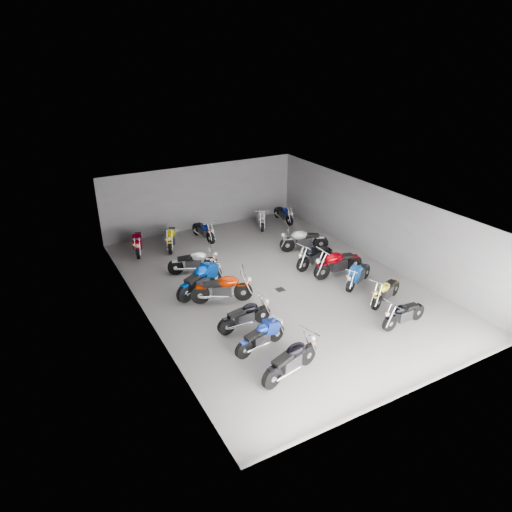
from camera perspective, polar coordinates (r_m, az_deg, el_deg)
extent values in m
plane|color=gray|center=(17.79, 2.20, -3.54)|extent=(14.00, 14.00, 0.00)
cube|color=gray|center=(22.98, -6.79, 7.35)|extent=(10.00, 0.10, 3.20)
cube|color=gray|center=(15.35, -13.96, -2.48)|extent=(0.10, 14.00, 3.20)
cube|color=gray|center=(19.96, 14.73, 3.94)|extent=(0.10, 14.00, 3.20)
cube|color=#232326|center=(16.50, 2.38, 6.34)|extent=(10.00, 14.00, 0.04)
cube|color=black|center=(17.42, 3.05, -4.20)|extent=(0.32, 0.32, 0.01)
cylinder|color=black|center=(13.58, 6.42, -12.13)|extent=(0.66, 0.29, 0.65)
cylinder|color=black|center=(12.72, 1.98, -14.96)|extent=(0.67, 0.31, 0.65)
cube|color=#2D2D30|center=(13.07, 4.30, -13.16)|extent=(0.71, 0.46, 0.40)
ellipsoid|color=black|center=(13.01, 5.02, -11.61)|extent=(0.77, 0.57, 0.36)
cube|color=black|center=(12.71, 3.33, -12.80)|extent=(0.67, 0.43, 0.18)
cylinder|color=black|center=(14.46, 2.53, -9.59)|extent=(0.59, 0.23, 0.58)
cylinder|color=black|center=(13.75, -1.55, -11.62)|extent=(0.59, 0.25, 0.58)
cube|color=#2D2D30|center=(14.04, 0.55, -10.29)|extent=(0.63, 0.39, 0.36)
ellipsoid|color=navy|center=(13.98, 1.18, -9.01)|extent=(0.68, 0.48, 0.33)
cube|color=black|center=(13.74, -0.36, -9.88)|extent=(0.59, 0.36, 0.16)
cylinder|color=black|center=(15.34, 0.74, -7.28)|extent=(0.60, 0.15, 0.60)
cylinder|color=black|center=(14.77, -3.72, -8.75)|extent=(0.60, 0.17, 0.60)
cube|color=#2D2D30|center=(14.99, -1.45, -7.71)|extent=(0.62, 0.31, 0.37)
ellipsoid|color=black|center=(14.92, -0.78, -6.53)|extent=(0.65, 0.41, 0.33)
cube|color=black|center=(14.73, -2.46, -7.18)|extent=(0.58, 0.29, 0.17)
cylinder|color=black|center=(16.56, -1.61, -4.49)|extent=(0.69, 0.38, 0.69)
cylinder|color=black|center=(16.50, -6.99, -4.81)|extent=(0.70, 0.40, 0.69)
cube|color=#2D2D30|center=(16.46, -4.31, -4.33)|extent=(0.77, 0.55, 0.43)
ellipsoid|color=#A41D00|center=(16.30, -3.52, -3.23)|extent=(0.83, 0.66, 0.39)
cube|color=black|center=(16.30, -5.54, -3.48)|extent=(0.72, 0.51, 0.19)
cylinder|color=black|center=(17.63, -5.19, -2.61)|extent=(0.70, 0.42, 0.70)
cylinder|color=black|center=(16.64, -8.86, -4.61)|extent=(0.71, 0.44, 0.70)
cube|color=#2D2D30|center=(17.08, -6.99, -3.26)|extent=(0.79, 0.59, 0.44)
ellipsoid|color=#00339F|center=(17.07, -6.49, -1.91)|extent=(0.86, 0.71, 0.40)
cube|color=black|center=(16.71, -7.87, -2.77)|extent=(0.74, 0.55, 0.20)
cylinder|color=black|center=(18.71, -5.66, -1.04)|extent=(0.64, 0.31, 0.63)
cylinder|color=black|center=(18.66, -10.03, -1.40)|extent=(0.65, 0.33, 0.63)
cube|color=#2D2D30|center=(18.63, -7.86, -0.95)|extent=(0.70, 0.48, 0.39)
ellipsoid|color=silver|center=(18.51, -7.24, -0.02)|extent=(0.76, 0.58, 0.36)
cube|color=black|center=(18.50, -8.88, -0.26)|extent=(0.66, 0.45, 0.18)
cylinder|color=black|center=(15.53, 16.36, -8.06)|extent=(0.58, 0.14, 0.57)
cylinder|color=black|center=(16.41, 19.47, -6.61)|extent=(0.58, 0.16, 0.57)
cube|color=#2D2D30|center=(15.91, 18.00, -7.04)|extent=(0.59, 0.30, 0.36)
ellipsoid|color=black|center=(15.64, 17.66, -6.38)|extent=(0.62, 0.39, 0.32)
cube|color=black|center=(15.99, 18.80, -5.97)|extent=(0.56, 0.28, 0.16)
cylinder|color=black|center=(16.57, 14.84, -5.57)|extent=(0.60, 0.31, 0.59)
cylinder|color=black|center=(17.65, 16.87, -3.84)|extent=(0.61, 0.33, 0.59)
cube|color=#2D2D30|center=(17.06, 15.93, -4.41)|extent=(0.66, 0.47, 0.37)
ellipsoid|color=yellow|center=(16.76, 15.73, -3.79)|extent=(0.72, 0.56, 0.33)
cube|color=black|center=(17.18, 16.47, -3.28)|extent=(0.62, 0.44, 0.17)
cylinder|color=black|center=(17.49, 11.73, -3.52)|extent=(0.58, 0.35, 0.59)
cylinder|color=black|center=(18.59, 13.51, -1.92)|extent=(0.59, 0.37, 0.59)
cube|color=#2D2D30|center=(18.00, 12.67, -2.44)|extent=(0.66, 0.50, 0.37)
ellipsoid|color=#0F4CA5|center=(17.70, 12.49, -1.84)|extent=(0.72, 0.60, 0.33)
cube|color=black|center=(18.13, 13.14, -1.37)|extent=(0.62, 0.47, 0.17)
cylinder|color=black|center=(18.16, 8.23, -1.92)|extent=(0.70, 0.15, 0.70)
cylinder|color=black|center=(19.07, 12.12, -0.88)|extent=(0.70, 0.18, 0.70)
cube|color=#2D2D30|center=(18.56, 10.25, -1.08)|extent=(0.72, 0.34, 0.44)
ellipsoid|color=#850007|center=(18.27, 9.73, -0.25)|extent=(0.75, 0.45, 0.39)
cube|color=black|center=(18.63, 11.18, -0.01)|extent=(0.67, 0.32, 0.20)
cylinder|color=black|center=(18.72, 5.89, -1.05)|extent=(0.64, 0.25, 0.63)
cylinder|color=black|center=(19.68, 8.82, 0.12)|extent=(0.65, 0.27, 0.63)
cube|color=#2D2D30|center=(19.15, 7.41, -0.18)|extent=(0.69, 0.41, 0.39)
ellipsoid|color=black|center=(18.87, 7.01, 0.51)|extent=(0.73, 0.51, 0.36)
cube|color=black|center=(19.25, 8.10, 0.82)|extent=(0.64, 0.39, 0.18)
cylinder|color=black|center=(20.43, 3.93, 1.40)|extent=(0.68, 0.37, 0.68)
cylinder|color=black|center=(20.78, 8.08, 1.63)|extent=(0.69, 0.39, 0.68)
cube|color=#2D2D30|center=(20.55, 6.04, 1.79)|extent=(0.76, 0.54, 0.42)
ellipsoid|color=#A4A3A8|center=(20.37, 5.44, 2.63)|extent=(0.82, 0.65, 0.38)
cube|color=black|center=(20.52, 7.00, 2.60)|extent=(0.71, 0.51, 0.19)
cylinder|color=black|center=(20.37, -14.52, 0.48)|extent=(0.30, 0.65, 0.63)
cylinder|color=black|center=(21.69, -14.46, 2.02)|extent=(0.32, 0.65, 0.63)
cube|color=#2D2D30|center=(20.99, -14.52, 1.52)|extent=(0.47, 0.70, 0.40)
ellipsoid|color=maroon|center=(20.67, -14.62, 2.09)|extent=(0.57, 0.76, 0.36)
cube|color=black|center=(21.18, -14.58, 2.54)|extent=(0.44, 0.66, 0.18)
cylinder|color=black|center=(20.54, -10.66, 1.11)|extent=(0.38, 0.65, 0.66)
cylinder|color=black|center=(21.90, -10.36, 2.68)|extent=(0.40, 0.66, 0.66)
cube|color=#2D2D30|center=(21.18, -10.53, 2.17)|extent=(0.55, 0.73, 0.41)
ellipsoid|color=#E1D000|center=(20.85, -10.64, 2.77)|extent=(0.66, 0.80, 0.37)
cube|color=black|center=(21.38, -10.52, 3.22)|extent=(0.51, 0.69, 0.19)
cylinder|color=black|center=(21.33, -5.68, 2.26)|extent=(0.20, 0.60, 0.59)
cylinder|color=black|center=(22.41, -7.45, 3.31)|extent=(0.21, 0.60, 0.59)
cube|color=#2D2D30|center=(21.83, -6.60, 3.02)|extent=(0.35, 0.63, 0.37)
ellipsoid|color=navy|center=(21.56, -6.36, 3.58)|extent=(0.45, 0.67, 0.33)
cube|color=black|center=(21.98, -7.02, 3.87)|extent=(0.33, 0.59, 0.17)
cylinder|color=black|center=(22.66, 0.77, 3.80)|extent=(0.35, 0.61, 0.61)
cylinder|color=black|center=(23.94, 0.38, 4.98)|extent=(0.37, 0.61, 0.61)
cube|color=#2D2D30|center=(23.26, 0.57, 4.62)|extent=(0.50, 0.68, 0.38)
ellipsoid|color=#ABAAB0|center=(22.97, 0.64, 5.15)|extent=(0.60, 0.74, 0.34)
cube|color=black|center=(23.46, 0.49, 5.49)|extent=(0.47, 0.63, 0.17)
cylinder|color=black|center=(23.52, 4.23, 4.48)|extent=(0.13, 0.57, 0.56)
cylinder|color=black|center=(24.55, 2.70, 5.42)|extent=(0.15, 0.57, 0.56)
cube|color=#2D2D30|center=(24.00, 3.45, 5.16)|extent=(0.28, 0.58, 0.35)
ellipsoid|color=navy|center=(23.75, 3.70, 5.66)|extent=(0.37, 0.61, 0.32)
cube|color=black|center=(24.15, 3.13, 5.91)|extent=(0.27, 0.55, 0.16)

